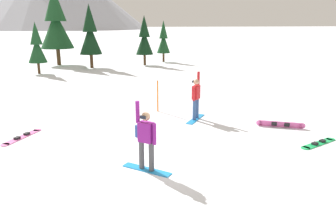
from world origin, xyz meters
name	(u,v)px	position (x,y,z in m)	size (l,w,h in m)	color
ground_plane	(179,155)	(0.00, 0.00, 0.00)	(800.00, 800.00, 0.00)	white
snowboarder_foreground	(146,139)	(-1.22, -0.76, 0.91)	(1.22, 1.25, 1.93)	#1E8CD8
snowboarder_midground	(196,98)	(1.88, 3.44, 0.94)	(1.26, 1.38, 2.00)	#1E8CD8
loose_snowboard_near_left	(22,137)	(-4.87, 3.13, 0.02)	(1.30, 1.73, 0.09)	pink
loose_snowboard_near_right	(319,143)	(4.80, -0.46, 0.02)	(1.77, 0.80, 0.09)	#19B259
loose_snowboard_far_spare	(280,124)	(4.64, 1.44, 0.13)	(1.62, 1.05, 0.25)	pink
backpack_blue	(140,131)	(-0.82, 1.99, 0.21)	(0.38, 0.36, 0.47)	#2D4C9E
trail_marker_pole	(158,96)	(0.69, 5.15, 0.72)	(0.06, 0.06, 1.44)	orange
pine_tree_tall	(56,23)	(-4.11, 24.69, 4.00)	(3.11, 3.11, 7.33)	#472D19
pine_tree_young	(37,46)	(-5.51, 19.12, 2.23)	(1.45, 1.45, 4.10)	#472D19
pine_tree_slender	(163,40)	(6.43, 24.23, 2.33)	(1.39, 1.39, 4.28)	#472D19
pine_tree_leaning	(90,33)	(-1.17, 21.56, 3.09)	(2.00, 2.00, 5.67)	#472D19
pine_tree_twin	(144,38)	(3.92, 22.12, 2.58)	(1.67, 1.67, 4.74)	#472D19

